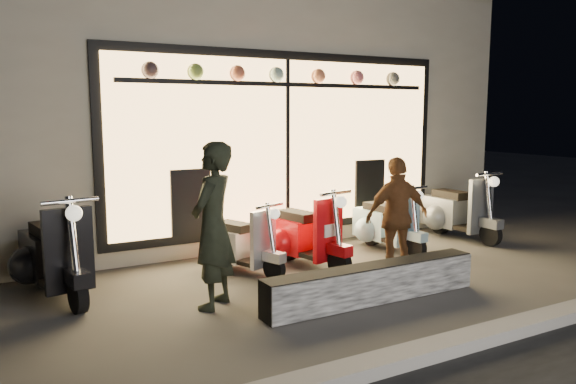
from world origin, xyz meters
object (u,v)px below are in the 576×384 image
graffiti_barrier (372,283)px  man (213,226)px  woman (397,216)px  scooter_red (300,234)px  scooter_silver (237,244)px

graffiti_barrier → man: size_ratio=1.50×
graffiti_barrier → woman: bearing=37.4°
graffiti_barrier → man: 1.80m
scooter_red → woman: 1.32m
graffiti_barrier → scooter_red: size_ratio=1.82×
scooter_red → man: size_ratio=0.82×
graffiti_barrier → man: bearing=156.3°
scooter_red → woman: bearing=-62.0°
graffiti_barrier → scooter_red: (0.08, 1.66, 0.20)m
scooter_red → woman: size_ratio=0.96×
scooter_silver → man: bearing=-144.1°
scooter_silver → woman: (1.68, -1.09, 0.38)m
graffiti_barrier → woman: 1.24m
man → woman: (2.42, 0.01, -0.12)m
scooter_red → woman: (0.82, -0.98, 0.33)m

